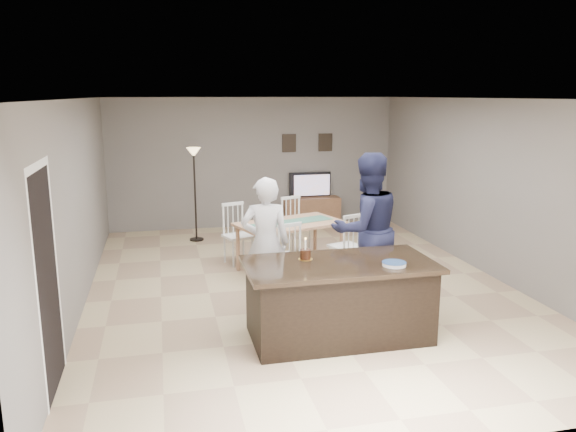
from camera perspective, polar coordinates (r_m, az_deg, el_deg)
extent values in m
plane|color=tan|center=(8.31, 1.26, -7.13)|extent=(8.00, 8.00, 0.00)
plane|color=slate|center=(11.84, -3.47, 5.41)|extent=(6.00, 0.00, 6.00)
plane|color=slate|center=(4.32, 14.57, -7.18)|extent=(6.00, 0.00, 6.00)
plane|color=slate|center=(7.80, -20.59, 1.07)|extent=(0.00, 8.00, 8.00)
plane|color=slate|center=(9.16, 19.83, 2.70)|extent=(0.00, 8.00, 8.00)
plane|color=white|center=(7.84, 1.36, 11.84)|extent=(8.00, 8.00, 0.00)
cube|color=black|center=(6.54, 5.19, -8.69)|extent=(2.00, 1.00, 0.85)
cube|color=black|center=(6.39, 5.27, -4.92)|extent=(2.15, 1.10, 0.05)
cube|color=brown|center=(12.04, 2.41, 0.48)|extent=(1.20, 0.40, 0.60)
imported|color=black|center=(12.01, 2.35, 3.18)|extent=(0.91, 0.12, 0.53)
plane|color=#CE6A16|center=(11.93, 2.45, 3.15)|extent=(0.78, 0.00, 0.78)
cube|color=black|center=(11.92, 0.11, 7.42)|extent=(0.30, 0.02, 0.38)
cube|color=black|center=(12.12, 3.82, 7.47)|extent=(0.30, 0.02, 0.38)
plane|color=black|center=(5.66, -23.20, -6.32)|extent=(0.00, 2.10, 2.10)
plane|color=white|center=(5.43, -24.12, 4.67)|extent=(0.00, 1.02, 1.02)
imported|color=silver|center=(7.25, -2.31, -2.83)|extent=(0.67, 0.47, 1.74)
imported|color=#181A36|center=(7.46, 7.97, -1.37)|extent=(1.09, 0.90, 2.03)
cylinder|color=gold|center=(6.48, 1.78, -4.39)|extent=(0.17, 0.17, 0.00)
cylinder|color=#34160E|center=(6.46, 1.78, -3.90)|extent=(0.12, 0.12, 0.11)
cylinder|color=white|center=(6.43, 1.79, -2.91)|extent=(0.02, 0.02, 0.12)
sphere|color=#FFBF4C|center=(6.41, 1.79, -2.30)|extent=(0.02, 0.02, 0.02)
cylinder|color=white|center=(6.34, 10.73, -4.93)|extent=(0.26, 0.26, 0.01)
cylinder|color=white|center=(6.34, 10.73, -4.82)|extent=(0.26, 0.26, 0.01)
cylinder|color=white|center=(6.34, 10.74, -4.71)|extent=(0.26, 0.26, 0.01)
cylinder|color=#2D4F8B|center=(6.33, 10.74, -4.64)|extent=(0.27, 0.27, 0.00)
cube|color=#A37858|center=(8.89, 0.21, -0.79)|extent=(1.85, 1.40, 0.04)
cylinder|color=#A37858|center=(8.31, -2.77, -4.48)|extent=(0.06, 0.06, 0.73)
cylinder|color=#A37858|center=(9.68, 2.77, -2.06)|extent=(0.06, 0.06, 0.73)
cube|color=#386554|center=(8.88, 0.21, -0.63)|extent=(1.48, 0.80, 0.01)
cube|color=silver|center=(8.08, -0.54, -4.23)|extent=(0.54, 0.53, 0.04)
cylinder|color=silver|center=(7.94, -1.01, -6.37)|extent=(0.03, 0.03, 0.44)
cylinder|color=silver|center=(8.38, -0.08, -5.36)|extent=(0.03, 0.03, 0.44)
cube|color=silver|center=(7.80, 0.15, -0.94)|extent=(0.38, 0.15, 0.05)
cube|color=silver|center=(8.70, 5.88, -3.11)|extent=(0.54, 0.53, 0.04)
cylinder|color=silver|center=(8.54, 5.58, -5.08)|extent=(0.03, 0.03, 0.44)
cylinder|color=silver|center=(8.99, 6.11, -4.20)|extent=(0.03, 0.03, 0.44)
cube|color=silver|center=(8.43, 6.72, -0.02)|extent=(0.38, 0.15, 0.05)
cube|color=silver|center=(9.31, -5.08, -2.06)|extent=(0.54, 0.53, 0.04)
cylinder|color=silver|center=(9.59, -4.55, -3.12)|extent=(0.03, 0.03, 0.44)
cylinder|color=silver|center=(9.15, -5.58, -3.89)|extent=(0.03, 0.03, 0.44)
cube|color=silver|center=(9.36, -5.64, 1.23)|extent=(0.38, 0.15, 0.05)
cube|color=silver|center=(9.84, 0.83, -1.22)|extent=(0.54, 0.53, 0.04)
cylinder|color=silver|center=(10.13, 1.16, -2.25)|extent=(0.03, 0.03, 0.44)
cylinder|color=silver|center=(9.68, 0.46, -2.93)|extent=(0.03, 0.03, 0.44)
cube|color=silver|center=(9.89, 0.26, 1.89)|extent=(0.38, 0.15, 0.05)
cylinder|color=black|center=(10.99, -9.26, -2.35)|extent=(0.27, 0.27, 0.03)
cylinder|color=black|center=(10.81, -9.41, 1.88)|extent=(0.03, 0.03, 1.64)
cone|color=#F7CF87|center=(10.69, -9.57, 6.42)|extent=(0.27, 0.27, 0.17)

